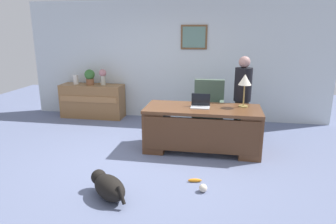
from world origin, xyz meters
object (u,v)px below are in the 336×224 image
(potted_plant, at_px, (90,76))
(person_standing, at_px, (242,98))
(dog_lying, at_px, (108,186))
(dog_toy_bone, at_px, (195,180))
(vase_with_flowers, at_px, (103,76))
(dog_toy_ball, at_px, (203,188))
(desk_lamp, at_px, (245,82))
(vase_empty, at_px, (76,80))
(desk, at_px, (202,127))
(armchair, at_px, (208,110))
(credenza, at_px, (93,101))
(laptop, at_px, (200,104))

(potted_plant, bearing_deg, person_standing, -15.40)
(dog_lying, distance_m, dog_toy_bone, 1.21)
(person_standing, bearing_deg, vase_with_flowers, 163.09)
(dog_toy_ball, bearing_deg, desk_lamp, 70.95)
(desk_lamp, bearing_deg, vase_empty, 158.87)
(vase_with_flowers, bearing_deg, person_standing, -16.91)
(desk, relative_size, armchair, 1.83)
(person_standing, bearing_deg, dog_toy_bone, -110.30)
(credenza, bearing_deg, armchair, -13.91)
(vase_with_flowers, bearing_deg, desk_lamp, -25.21)
(credenza, relative_size, potted_plant, 4.13)
(vase_with_flowers, xyz_separation_m, vase_empty, (-0.68, 0.00, -0.11))
(dog_toy_ball, distance_m, dog_toy_bone, 0.28)
(person_standing, height_order, dog_toy_ball, person_standing)
(armchair, relative_size, person_standing, 0.68)
(desk, height_order, desk_lamp, desk_lamp)
(person_standing, distance_m, dog_lying, 3.11)
(dog_toy_ball, bearing_deg, potted_plant, 133.06)
(desk, xyz_separation_m, dog_toy_bone, (-0.01, -1.18, -0.40))
(dog_toy_bone, bearing_deg, person_standing, 69.70)
(desk_lamp, height_order, vase_with_flowers, desk_lamp)
(dog_toy_ball, bearing_deg, laptop, 96.41)
(vase_empty, height_order, potted_plant, potted_plant)
(vase_with_flowers, bearing_deg, desk, -34.31)
(credenza, distance_m, vase_empty, 0.64)
(desk_lamp, distance_m, vase_empty, 4.09)
(dog_lying, distance_m, desk_lamp, 2.82)
(dog_toy_ball, bearing_deg, dog_toy_bone, 117.57)
(armchair, relative_size, desk_lamp, 1.91)
(dog_lying, relative_size, dog_toy_ball, 5.71)
(desk, height_order, vase_with_flowers, vase_with_flowers)
(desk, relative_size, dog_toy_bone, 10.11)
(desk, bearing_deg, armchair, 86.51)
(potted_plant, bearing_deg, dog_lying, -63.48)
(credenza, height_order, dog_lying, credenza)
(potted_plant, height_order, dog_toy_ball, potted_plant)
(dog_lying, height_order, vase_empty, vase_empty)
(desk, relative_size, vase_with_flowers, 5.27)
(desk_lamp, distance_m, dog_toy_bone, 1.94)
(dog_lying, xyz_separation_m, vase_with_flowers, (-1.39, 3.44, 0.86))
(person_standing, bearing_deg, desk, -134.24)
(desk, xyz_separation_m, armchair, (0.06, 0.97, 0.06))
(potted_plant, relative_size, dog_toy_bone, 1.85)
(credenza, distance_m, dog_toy_bone, 3.95)
(desk, height_order, dog_toy_ball, desk)
(potted_plant, bearing_deg, dog_toy_ball, -46.94)
(credenza, relative_size, desk_lamp, 2.64)
(desk, distance_m, vase_with_flowers, 3.01)
(armchair, distance_m, person_standing, 0.76)
(desk, relative_size, vase_empty, 8.88)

